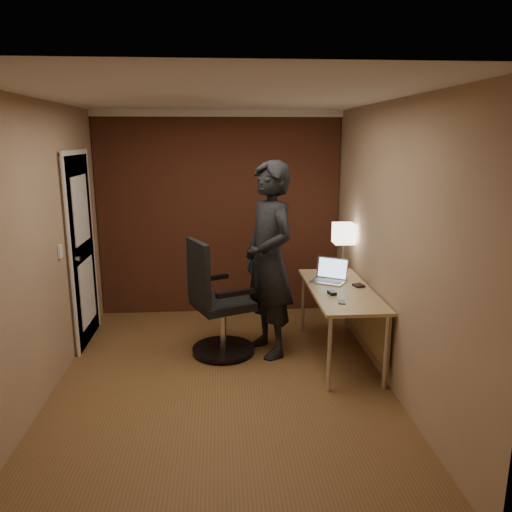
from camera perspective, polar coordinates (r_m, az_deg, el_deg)
name	(u,v)px	position (r m, az deg, el deg)	size (l,w,h in m)	color
room	(196,210)	(5.79, -6.91, 5.23)	(4.00, 4.00, 4.00)	brown
desk	(347,301)	(5.06, 10.38, -5.03)	(0.60, 1.50, 0.73)	tan
desk_lamp	(344,234)	(5.57, 10.00, 2.48)	(0.22, 0.22, 0.54)	silver
laptop	(330,275)	(5.22, 8.47, -2.16)	(0.42, 0.39, 0.23)	silver
mouse	(332,293)	(4.79, 8.68, -4.19)	(0.06, 0.10, 0.03)	black
phone	(342,302)	(4.59, 9.75, -5.20)	(0.06, 0.12, 0.01)	black
wallet	(359,285)	(5.09, 11.64, -3.32)	(0.09, 0.11, 0.02)	black
office_chair	(216,306)	(5.07, -4.61, -5.76)	(0.70, 0.76, 1.18)	black
person	(269,260)	(4.99, 1.49, -0.48)	(0.72, 0.47, 1.97)	black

